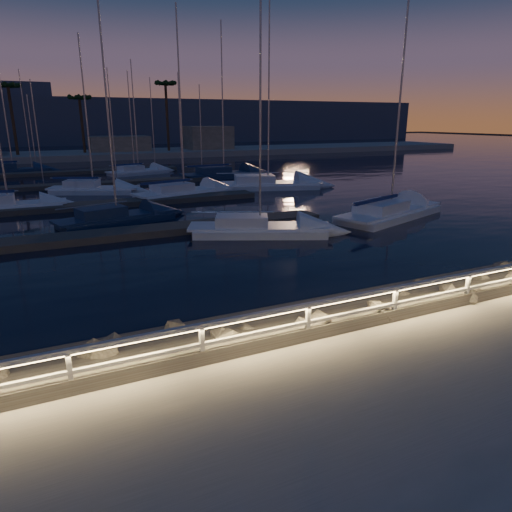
% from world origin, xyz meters
% --- Properties ---
extents(ground, '(400.00, 400.00, 0.00)m').
position_xyz_m(ground, '(0.00, 0.00, 0.00)').
color(ground, '#A39C93').
rests_on(ground, ground).
extents(harbor_water, '(400.00, 440.00, 0.60)m').
position_xyz_m(harbor_water, '(0.00, 31.22, -0.97)').
color(harbor_water, black).
rests_on(harbor_water, ground).
extents(guard_rail, '(44.11, 0.12, 1.06)m').
position_xyz_m(guard_rail, '(-0.07, -0.00, 0.77)').
color(guard_rail, silver).
rests_on(guard_rail, ground).
extents(riprap, '(36.98, 2.79, 1.35)m').
position_xyz_m(riprap, '(3.09, 1.58, -0.23)').
color(riprap, '#69645A').
rests_on(riprap, ground).
extents(floating_docks, '(22.00, 36.00, 0.40)m').
position_xyz_m(floating_docks, '(0.00, 32.50, -0.40)').
color(floating_docks, '#524C44').
rests_on(floating_docks, ground).
extents(far_shore, '(160.00, 14.00, 5.20)m').
position_xyz_m(far_shore, '(-0.12, 74.05, 0.29)').
color(far_shore, '#A39C93').
rests_on(far_shore, ground).
extents(palm_left, '(3.00, 3.00, 11.20)m').
position_xyz_m(palm_left, '(-8.00, 72.00, 10.14)').
color(palm_left, '#432F1F').
rests_on(palm_left, ground).
extents(palm_center, '(3.00, 3.00, 9.70)m').
position_xyz_m(palm_center, '(2.00, 73.00, 8.78)').
color(palm_center, '#432F1F').
rests_on(palm_center, ground).
extents(palm_right, '(3.00, 3.00, 12.20)m').
position_xyz_m(palm_right, '(16.00, 72.00, 11.03)').
color(palm_right, '#432F1F').
rests_on(palm_right, ground).
extents(sailboat_c, '(8.23, 5.34, 13.66)m').
position_xyz_m(sailboat_c, '(5.69, 13.34, -0.17)').
color(sailboat_c, white).
rests_on(sailboat_c, ground).
extents(sailboat_d, '(9.90, 5.74, 16.19)m').
position_xyz_m(sailboat_d, '(15.61, 13.74, -0.14)').
color(sailboat_d, white).
rests_on(sailboat_d, ground).
extents(sailboat_e, '(7.70, 2.51, 13.07)m').
position_xyz_m(sailboat_e, '(-7.63, 27.01, -0.14)').
color(sailboat_e, white).
rests_on(sailboat_e, ground).
extents(sailboat_f, '(7.90, 4.15, 12.97)m').
position_xyz_m(sailboat_f, '(-1.23, 19.69, -0.17)').
color(sailboat_f, '#1A2D4E').
rests_on(sailboat_f, ground).
extents(sailboat_g, '(9.17, 4.79, 14.99)m').
position_xyz_m(sailboat_g, '(5.53, 27.87, -0.15)').
color(sailboat_g, white).
rests_on(sailboat_g, ground).
extents(sailboat_h, '(10.46, 5.72, 17.05)m').
position_xyz_m(sailboat_h, '(14.10, 29.31, -0.13)').
color(sailboat_h, white).
rests_on(sailboat_h, ground).
extents(sailboat_j, '(7.94, 5.09, 13.21)m').
position_xyz_m(sailboat_j, '(-1.17, 33.32, -0.16)').
color(sailboat_j, white).
rests_on(sailboat_j, ground).
extents(sailboat_k, '(7.88, 4.28, 12.90)m').
position_xyz_m(sailboat_k, '(5.35, 46.18, -0.19)').
color(sailboat_k, white).
rests_on(sailboat_k, ground).
extents(sailboat_l, '(9.86, 3.67, 16.33)m').
position_xyz_m(sailboat_l, '(13.37, 38.93, -0.14)').
color(sailboat_l, '#1A2D4E').
rests_on(sailboat_l, ground).
extents(sailboat_n, '(8.39, 2.86, 14.11)m').
position_xyz_m(sailboat_n, '(-8.29, 53.32, -0.14)').
color(sailboat_n, '#1A2D4E').
rests_on(sailboat_n, ground).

